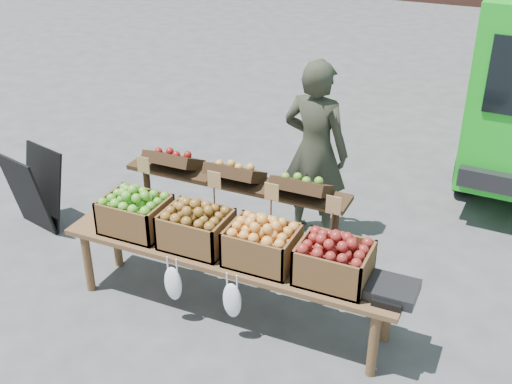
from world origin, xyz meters
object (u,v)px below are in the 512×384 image
at_px(crate_green_apples, 334,263).
at_px(weighing_scale, 392,290).
at_px(back_table, 236,208).
at_px(crate_russet_pears, 196,229).
at_px(chalkboard_sign, 35,190).
at_px(crate_red_apples, 262,246).
at_px(display_bench, 229,284).
at_px(crate_golden_apples, 135,214).
at_px(vendor, 315,151).

distance_m(crate_green_apples, weighing_scale, 0.44).
bearing_deg(back_table, crate_russet_pears, -88.48).
bearing_deg(crate_russet_pears, chalkboard_sign, 167.82).
bearing_deg(back_table, crate_red_apples, -51.68).
bearing_deg(weighing_scale, display_bench, 180.00).
distance_m(crate_russet_pears, weighing_scale, 1.53).
bearing_deg(crate_red_apples, crate_golden_apples, 180.00).
bearing_deg(crate_golden_apples, display_bench, 0.00).
bearing_deg(display_bench, vendor, 83.18).
distance_m(chalkboard_sign, display_bench, 2.33).
xyz_separation_m(crate_green_apples, weighing_scale, (0.43, 0.00, -0.10)).
bearing_deg(display_bench, crate_green_apples, 0.00).
bearing_deg(vendor, crate_russet_pears, 78.33).
height_order(display_bench, crate_green_apples, crate_green_apples).
bearing_deg(weighing_scale, crate_red_apples, 180.00).
relative_size(vendor, crate_russet_pears, 3.43).
bearing_deg(weighing_scale, crate_green_apples, 180.00).
xyz_separation_m(crate_golden_apples, crate_green_apples, (1.65, 0.00, 0.00)).
bearing_deg(back_table, crate_golden_apples, -126.41).
xyz_separation_m(crate_russet_pears, weighing_scale, (1.53, 0.00, -0.10)).
xyz_separation_m(display_bench, crate_russet_pears, (-0.27, 0.00, 0.42)).
bearing_deg(chalkboard_sign, back_table, 21.92).
distance_m(chalkboard_sign, crate_russet_pears, 2.08).
bearing_deg(vendor, crate_green_apples, 120.41).
distance_m(back_table, crate_russet_pears, 0.74).
height_order(chalkboard_sign, crate_golden_apples, crate_golden_apples).
bearing_deg(back_table, crate_green_apples, -32.76).
relative_size(chalkboard_sign, display_bench, 0.30).
height_order(display_bench, crate_russet_pears, crate_russet_pears).
bearing_deg(back_table, display_bench, -67.78).
relative_size(back_table, crate_russet_pears, 4.20).
bearing_deg(crate_golden_apples, back_table, 53.59).
xyz_separation_m(crate_russet_pears, crate_red_apples, (0.55, 0.00, 0.00)).
bearing_deg(chalkboard_sign, crate_green_apples, 5.84).
distance_m(vendor, crate_green_apples, 1.57).
bearing_deg(chalkboard_sign, crate_golden_apples, -2.75).
height_order(back_table, crate_golden_apples, back_table).
distance_m(crate_golden_apples, crate_red_apples, 1.10).
bearing_deg(crate_golden_apples, crate_green_apples, 0.00).
distance_m(chalkboard_sign, crate_golden_apples, 1.56).
bearing_deg(crate_golden_apples, crate_red_apples, 0.00).
bearing_deg(crate_green_apples, weighing_scale, 0.00).
xyz_separation_m(crate_red_apples, weighing_scale, (0.98, 0.00, -0.10)).
distance_m(display_bench, crate_russet_pears, 0.51).
height_order(back_table, crate_green_apples, back_table).
relative_size(display_bench, crate_red_apples, 5.40).
relative_size(chalkboard_sign, crate_russet_pears, 1.60).
bearing_deg(crate_red_apples, back_table, 128.32).
height_order(chalkboard_sign, crate_red_apples, crate_red_apples).
xyz_separation_m(back_table, display_bench, (0.29, -0.72, -0.24)).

